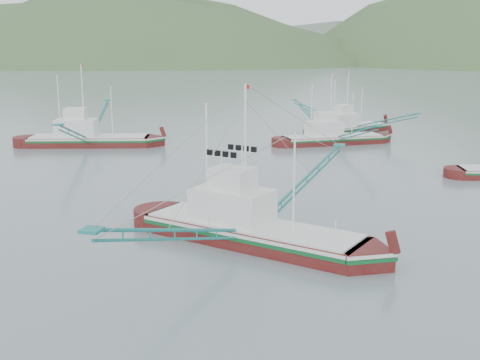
% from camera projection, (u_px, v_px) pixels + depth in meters
% --- Properties ---
extents(ground, '(1200.00, 1200.00, 0.00)m').
position_uv_depth(ground, '(219.00, 243.00, 41.93)').
color(ground, slate).
rests_on(ground, ground).
extents(main_boat, '(16.71, 28.43, 11.86)m').
position_uv_depth(main_boat, '(250.00, 210.00, 41.54)').
color(main_boat, '#480D0C').
rests_on(main_boat, ground).
extents(bg_boat_far, '(16.44, 23.50, 10.27)m').
position_uv_depth(bg_boat_far, '(333.00, 128.00, 82.69)').
color(bg_boat_far, '#480D0C').
rests_on(bg_boat_far, ground).
extents(bg_boat_left, '(16.66, 28.55, 11.81)m').
position_uv_depth(bg_boat_left, '(87.00, 130.00, 81.04)').
color(bg_boat_left, '#480D0C').
rests_on(bg_boat_left, ground).
extents(bg_boat_extra, '(21.90, 20.00, 10.27)m').
position_uv_depth(bg_boat_extra, '(348.00, 119.00, 92.54)').
color(bg_boat_extra, '#480D0C').
rests_on(bg_boat_extra, ground).
extents(headland_left, '(448.00, 308.00, 210.00)m').
position_uv_depth(headland_left, '(115.00, 63.00, 425.06)').
color(headland_left, '#3D5B2F').
rests_on(headland_left, ground).
extents(ridge_distant, '(960.00, 400.00, 240.00)m').
position_uv_depth(ridge_distant, '(415.00, 58.00, 564.26)').
color(ridge_distant, slate).
rests_on(ridge_distant, ground).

